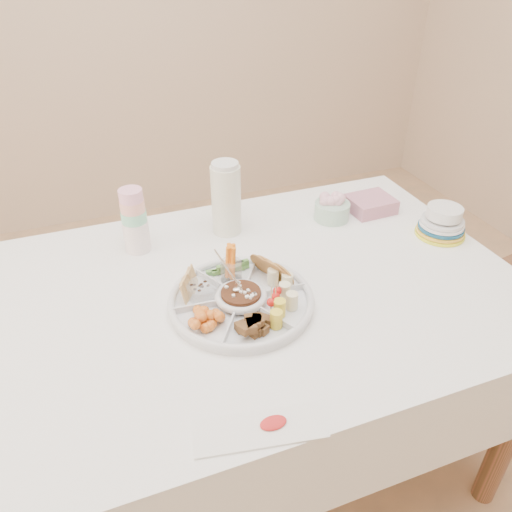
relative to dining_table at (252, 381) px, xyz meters
name	(u,v)px	position (x,y,z in m)	size (l,w,h in m)	color
floor	(253,453)	(0.00, 0.00, -0.38)	(4.00, 4.00, 0.00)	tan
dining_table	(252,381)	(0.00, 0.00, 0.00)	(1.52, 1.02, 0.76)	white
party_tray	(241,298)	(-0.05, -0.07, 0.40)	(0.38, 0.38, 0.04)	silver
bean_dip	(241,296)	(-0.05, -0.07, 0.41)	(0.11, 0.11, 0.04)	#56321E
tortillas	(274,271)	(0.06, -0.01, 0.42)	(0.10, 0.10, 0.06)	#C4824A
carrot_cucumber	(228,259)	(-0.05, 0.06, 0.44)	(0.12, 0.12, 0.11)	orange
pita_raisins	(194,285)	(-0.16, 0.01, 0.42)	(0.12, 0.12, 0.06)	#C1854A
cherries	(204,318)	(-0.17, -0.12, 0.42)	(0.12, 0.12, 0.05)	orange
granola_chunks	(256,326)	(-0.06, -0.19, 0.42)	(0.11, 0.11, 0.05)	brown
banana_tomato	(290,294)	(0.05, -0.14, 0.44)	(0.10, 0.10, 0.08)	#ECE97B
cup_stack	(134,219)	(-0.26, 0.31, 0.49)	(0.08, 0.08, 0.22)	silver
thermos	(226,197)	(0.03, 0.32, 0.50)	(0.09, 0.09, 0.25)	white
flower_bowl	(332,207)	(0.39, 0.27, 0.42)	(0.12, 0.12, 0.09)	silver
napkin_stack	(370,204)	(0.55, 0.27, 0.40)	(0.15, 0.13, 0.05)	#C47B91
plate_stack	(442,221)	(0.67, 0.05, 0.43)	(0.16, 0.16, 0.10)	gold
placemat	(259,429)	(-0.15, -0.45, 0.38)	(0.27, 0.09, 0.01)	white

